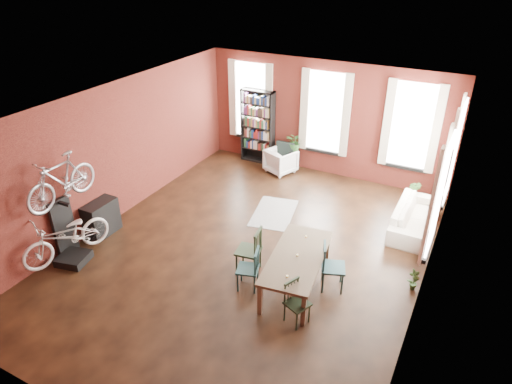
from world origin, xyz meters
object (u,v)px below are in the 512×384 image
Objects in this scene: bicycle_floor at (62,218)px; bookshelf at (258,127)px; console_table at (101,218)px; bike_trainer at (74,258)px; dining_table at (296,271)px; white_armchair at (281,160)px; plant_stand at (294,159)px; dining_chair_b at (249,250)px; dining_chair_c at (297,303)px; dining_chair_a at (248,269)px; cream_sofa at (415,213)px; dining_chair_d at (333,267)px.

bookshelf is at bearing 95.70° from bicycle_floor.
bike_trainer is at bearing -78.13° from console_table.
bookshelf is (-3.35, 4.85, 0.75)m from dining_table.
bookshelf reaches higher than white_armchair.
dining_chair_b is at bearing -76.87° from plant_stand.
white_armchair is 0.96× the size of console_table.
bicycle_floor is at bearing -109.49° from plant_stand.
dining_chair_b reaches higher than white_armchair.
dining_chair_c is at bearing -56.86° from bookshelf.
dining_chair_c reaches higher than white_armchair.
bookshelf is (-3.73, 5.72, 0.70)m from dining_chair_c.
plant_stand is 0.31× the size of bicycle_floor.
console_table is (-3.82, 0.11, -0.03)m from dining_chair_a.
dining_chair_c is 0.39× the size of cream_sofa.
bookshelf is at bearing 20.65° from dining_chair_d.
bike_trainer is at bearing 127.47° from cream_sofa.
dining_table is 0.70m from dining_chair_d.
white_armchair is at bearing -22.16° from bookshelf.
plant_stand is (-1.14, 4.87, -0.22)m from dining_chair_b.
bike_trainer is at bearing 91.07° from bicycle_floor.
bicycle_floor is (-5.03, -1.76, 0.61)m from dining_chair_d.
console_table reaches higher than bike_trainer.
dining_chair_c is at bearing -65.97° from plant_stand.
dining_chair_b is 3.73m from bicycle_floor.
white_armchair is at bearing 110.54° from dining_table.
dining_chair_c is 0.84× the size of dining_chair_d.
dining_table is 2.59× the size of console_table.
dining_chair_c is at bearing 163.19° from cream_sofa.
dining_chair_d is at bearing 148.47° from white_armchair.
dining_chair_a is 0.91× the size of dining_chair_d.
dining_table reaches higher than plant_stand.
dining_chair_b is 1.76× the size of plant_stand.
dining_chair_c is 1.18m from dining_chair_d.
dining_chair_d is at bearing 100.38° from dining_chair_a.
white_armchair is 1.33× the size of bike_trainer.
plant_stand is (-1.36, 5.31, -0.15)m from dining_chair_a.
console_table is at bearing 101.87° from bike_trainer.
dining_chair_c is at bearing 140.18° from white_armchair.
white_armchair reaches higher than bike_trainer.
dining_chair_d is 5.37m from bicycle_floor.
bicycle_floor reaches higher than dining_chair_d.
bookshelf is 1.06× the size of cream_sofa.
dining_chair_d is at bearing -58.60° from plant_stand.
plant_stand is (-2.16, 4.85, -0.07)m from dining_table.
console_table is (-0.23, 1.10, 0.32)m from bike_trainer.
dining_table is 3.59× the size of bike_trainer.
console_table is (-2.23, -4.81, 0.02)m from white_armchair.
cream_sofa is at bearing -18.95° from bookshelf.
dining_table is at bearing 153.07° from cream_sofa.
cream_sofa reaches higher than dining_table.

